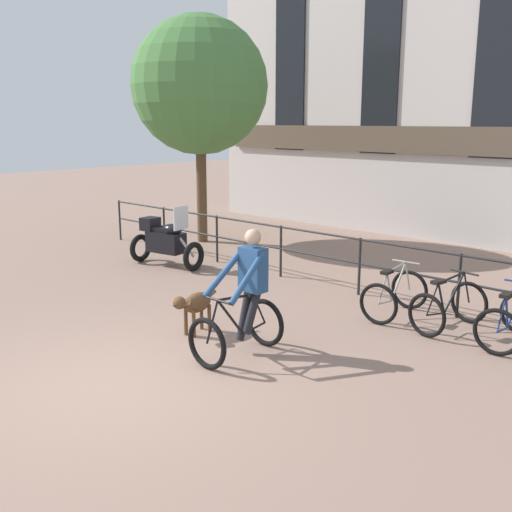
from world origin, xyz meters
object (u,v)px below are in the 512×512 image
object	(u,v)px
parked_motorcycle	(165,241)
parked_bicycle_mid_right	(510,321)
cyclist_with_bike	(244,300)
parked_bicycle_near_lamp	(394,295)
dog	(195,304)
parked_bicycle_mid_left	(448,307)

from	to	relation	value
parked_motorcycle	parked_bicycle_mid_right	distance (m)	7.26
cyclist_with_bike	parked_bicycle_near_lamp	distance (m)	2.89
dog	parked_motorcycle	distance (m)	4.40
cyclist_with_bike	parked_bicycle_near_lamp	world-z (taller)	cyclist_with_bike
cyclist_with_bike	dog	size ratio (longest dim) A/B	1.88
parked_motorcycle	parked_bicycle_mid_right	bearing A→B (deg)	-96.27
parked_bicycle_mid_right	parked_bicycle_mid_left	bearing A→B (deg)	-2.44
dog	parked_bicycle_mid_left	distance (m)	3.80
dog	parked_bicycle_mid_left	world-z (taller)	parked_bicycle_mid_left
parked_bicycle_mid_right	cyclist_with_bike	bearing A→B (deg)	45.92
dog	parked_bicycle_mid_right	distance (m)	4.49
parked_motorcycle	parked_bicycle_near_lamp	distance (m)	5.42
dog	parked_bicycle_near_lamp	bearing A→B (deg)	53.51
parked_bicycle_mid_left	parked_bicycle_mid_right	distance (m)	0.92
dog	parked_motorcycle	world-z (taller)	parked_motorcycle
parked_bicycle_near_lamp	cyclist_with_bike	bearing A→B (deg)	74.02
parked_motorcycle	parked_bicycle_near_lamp	bearing A→B (deg)	-95.30
parked_motorcycle	parked_bicycle_mid_left	size ratio (longest dim) A/B	1.44
cyclist_with_bike	parked_bicycle_mid_right	bearing A→B (deg)	47.70
cyclist_with_bike	parked_bicycle_near_lamp	xyz separation A→B (m)	(0.64, 2.79, -0.41)
parked_bicycle_mid_right	parked_motorcycle	bearing A→B (deg)	0.42
parked_motorcycle	parked_bicycle_mid_left	distance (m)	6.34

